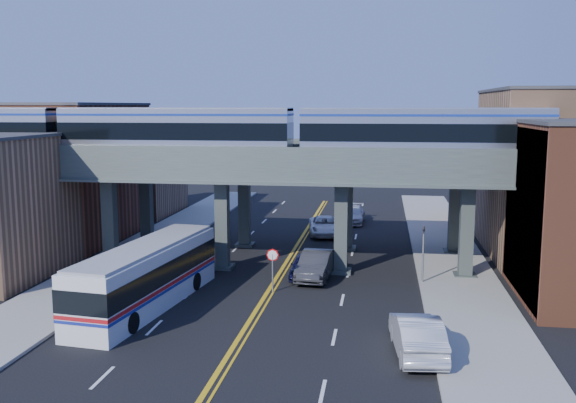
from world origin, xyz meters
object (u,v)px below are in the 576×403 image
Objects in this scene: transit_bus at (147,276)px; car_lane_d at (352,214)px; car_lane_a at (305,266)px; car_parked_curb at (417,335)px; traffic_signal at (423,248)px; stop_sign at (273,263)px; car_lane_c at (325,226)px; car_lane_b at (316,265)px; transit_train at (176,131)px.

transit_bus is 29.03m from car_lane_d.
car_parked_curb is (6.49, -12.20, 0.18)m from car_lane_a.
car_lane_d is (-5.32, 20.55, -1.51)m from traffic_signal.
traffic_signal is at bearing -59.34° from transit_bus.
car_parked_curb is at bearing -47.01° from stop_sign.
car_lane_a is at bearing 175.14° from traffic_signal.
car_parked_curb is at bearing -61.93° from car_lane_a.
car_lane_a is (1.50, 3.63, -1.03)m from stop_sign.
car_lane_c is at bearing 117.04° from traffic_signal.
car_lane_a is at bearing 67.55° from stop_sign.
car_lane_a is 13.87m from car_lane_c.
traffic_signal reaches higher than car_lane_c.
car_lane_b is at bearing 176.58° from traffic_signal.
transit_train reaches higher than car_lane_d.
stop_sign is 0.50× the size of car_lane_b.
transit_train is 12.38m from car_lane_a.
traffic_signal is at bearing -7.02° from transit_train.
stop_sign is 0.61× the size of car_lane_a.
car_lane_a is 0.78× the size of car_lane_c.
stop_sign is 9.41m from traffic_signal.
traffic_signal is 7.59m from car_lane_a.
car_lane_d is (3.58, 23.55, -0.97)m from stop_sign.
car_lane_d is (9.95, 27.26, -0.91)m from transit_bus.
car_lane_a is (8.85, -1.37, -8.55)m from transit_train.
transit_train is at bearing 171.26° from car_lane_a.
car_lane_d is at bearing 84.11° from car_lane_a.
car_lane_b is (-6.67, 0.40, -1.43)m from traffic_signal.
car_lane_c is at bearing -13.43° from transit_bus.
transit_bus is (-6.37, -3.71, -0.06)m from stop_sign.
traffic_signal is (16.25, -2.00, -6.99)m from transit_train.
car_lane_b is at bearing -70.33° from car_parked_curb.
transit_bus is 10.81m from car_lane_a.
transit_bus is at bearing -24.72° from car_parked_curb.
stop_sign reaches higher than car_parked_curb.
car_lane_c is at bearing 54.70° from transit_train.
stop_sign is 11.75m from car_parked_curb.
car_parked_curb is at bearing -94.51° from traffic_signal.
car_lane_d is at bearing 91.00° from car_lane_b.
transit_bus is at bearing -135.61° from car_lane_b.
car_lane_d is (1.35, 20.15, -0.09)m from car_lane_b.
car_lane_d is at bearing -13.11° from transit_bus.
stop_sign is at bearing -118.45° from car_lane_b.
car_lane_a is 13.82m from car_parked_curb.
transit_bus reaches higher than car_lane_b.
car_lane_a is 20.03m from car_lane_d.
car_lane_d is at bearing 63.60° from car_lane_c.
car_lane_c is at bearing 90.06° from car_lane_a.
transit_train reaches higher than car_lane_c.
car_lane_c is (1.50, 17.50, -0.99)m from stop_sign.
stop_sign reaches higher than car_lane_b.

